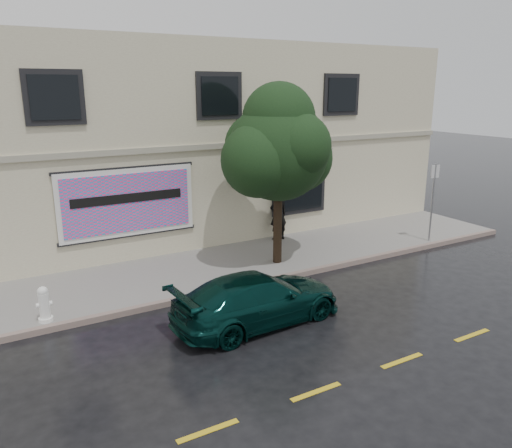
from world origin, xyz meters
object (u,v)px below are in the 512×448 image
car (258,299)px  street_tree (279,151)px  fire_hydrant (44,304)px  pedestrian (278,215)px

car → street_tree: size_ratio=0.85×
car → fire_hydrant: (-4.45, 2.30, -0.04)m
fire_hydrant → car: bearing=-22.9°
street_tree → fire_hydrant: bearing=-173.6°
pedestrian → fire_hydrant: 8.72m
pedestrian → street_tree: bearing=60.0°
fire_hydrant → street_tree: bearing=10.8°
car → pedestrian: 6.37m
car → fire_hydrant: size_ratio=4.88×
car → pedestrian: size_ratio=2.33×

